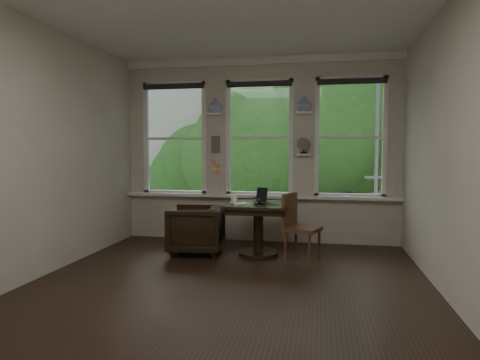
% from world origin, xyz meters
% --- Properties ---
extents(ground, '(4.50, 4.50, 0.00)m').
position_xyz_m(ground, '(0.00, 0.00, 0.00)').
color(ground, black).
rests_on(ground, ground).
extents(ceiling, '(4.50, 4.50, 0.00)m').
position_xyz_m(ceiling, '(0.00, 0.00, 3.00)').
color(ceiling, silver).
rests_on(ceiling, ground).
extents(wall_back, '(4.50, 0.00, 4.50)m').
position_xyz_m(wall_back, '(0.00, 2.25, 1.50)').
color(wall_back, beige).
rests_on(wall_back, ground).
extents(wall_front, '(4.50, 0.00, 4.50)m').
position_xyz_m(wall_front, '(0.00, -2.25, 1.50)').
color(wall_front, beige).
rests_on(wall_front, ground).
extents(wall_left, '(0.00, 4.50, 4.50)m').
position_xyz_m(wall_left, '(-2.25, 0.00, 1.50)').
color(wall_left, beige).
rests_on(wall_left, ground).
extents(wall_right, '(0.00, 4.50, 4.50)m').
position_xyz_m(wall_right, '(2.25, 0.00, 1.50)').
color(wall_right, beige).
rests_on(wall_right, ground).
extents(window_left, '(1.10, 0.12, 1.90)m').
position_xyz_m(window_left, '(-1.45, 2.25, 1.70)').
color(window_left, white).
rests_on(window_left, ground).
extents(window_center, '(1.10, 0.12, 1.90)m').
position_xyz_m(window_center, '(0.00, 2.25, 1.70)').
color(window_center, white).
rests_on(window_center, ground).
extents(window_right, '(1.10, 0.12, 1.90)m').
position_xyz_m(window_right, '(1.45, 2.25, 1.70)').
color(window_right, white).
rests_on(window_right, ground).
extents(shelf_left, '(0.26, 0.16, 0.03)m').
position_xyz_m(shelf_left, '(-0.72, 2.15, 2.10)').
color(shelf_left, white).
rests_on(shelf_left, ground).
extents(shelf_right, '(0.26, 0.16, 0.03)m').
position_xyz_m(shelf_right, '(0.72, 2.15, 2.10)').
color(shelf_right, white).
rests_on(shelf_right, ground).
extents(intercom, '(0.14, 0.06, 0.28)m').
position_xyz_m(intercom, '(-0.72, 2.18, 1.60)').
color(intercom, '#59544F').
rests_on(intercom, ground).
extents(sticky_notes, '(0.16, 0.01, 0.24)m').
position_xyz_m(sticky_notes, '(-0.72, 2.19, 1.25)').
color(sticky_notes, pink).
rests_on(sticky_notes, ground).
extents(desk_fan, '(0.20, 0.20, 0.24)m').
position_xyz_m(desk_fan, '(0.72, 2.13, 1.53)').
color(desk_fan, '#59544F').
rests_on(desk_fan, ground).
extents(vase_left, '(0.24, 0.24, 0.25)m').
position_xyz_m(vase_left, '(-0.72, 2.15, 2.24)').
color(vase_left, white).
rests_on(vase_left, shelf_left).
extents(vase_right, '(0.24, 0.24, 0.25)m').
position_xyz_m(vase_right, '(0.72, 2.15, 2.24)').
color(vase_right, white).
rests_on(vase_right, shelf_right).
extents(table, '(0.90, 0.90, 0.75)m').
position_xyz_m(table, '(0.14, 1.20, 0.38)').
color(table, black).
rests_on(table, ground).
extents(armchair_left, '(0.83, 0.81, 0.70)m').
position_xyz_m(armchair_left, '(-0.78, 1.18, 0.35)').
color(armchair_left, black).
rests_on(armchair_left, ground).
extents(cushion_red, '(0.45, 0.45, 0.06)m').
position_xyz_m(cushion_red, '(-0.78, 1.18, 0.45)').
color(cushion_red, maroon).
rests_on(cushion_red, armchair_left).
extents(side_chair_right, '(0.54, 0.54, 0.92)m').
position_xyz_m(side_chair_right, '(0.77, 0.95, 0.46)').
color(side_chair_right, '#4B281B').
rests_on(side_chair_right, ground).
extents(laptop, '(0.32, 0.21, 0.02)m').
position_xyz_m(laptop, '(0.29, 1.12, 0.76)').
color(laptop, black).
rests_on(laptop, table).
extents(mug, '(0.13, 0.13, 0.10)m').
position_xyz_m(mug, '(-0.20, 1.13, 0.80)').
color(mug, white).
rests_on(mug, table).
extents(drinking_glass, '(0.15, 0.15, 0.09)m').
position_xyz_m(drinking_glass, '(0.12, 1.12, 0.80)').
color(drinking_glass, white).
rests_on(drinking_glass, table).
extents(tablet, '(0.18, 0.12, 0.22)m').
position_xyz_m(tablet, '(0.17, 1.27, 0.86)').
color(tablet, black).
rests_on(tablet, table).
extents(papers, '(0.33, 0.37, 0.00)m').
position_xyz_m(papers, '(-0.12, 1.17, 0.75)').
color(papers, silver).
rests_on(papers, table).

